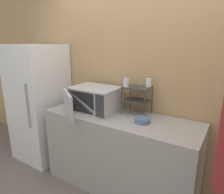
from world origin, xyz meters
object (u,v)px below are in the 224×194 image
glass_front_left (126,83)px  microwave (94,99)px  bowl (142,120)px  glass_back_right (149,83)px  dish_rack (137,95)px  refrigerator (40,103)px

glass_front_left → microwave: bearing=-167.3°
microwave → glass_front_left: size_ratio=7.40×
bowl → glass_back_right: bearing=102.4°
dish_rack → bowl: bearing=-51.1°
glass_back_right → refrigerator: (-1.60, -0.26, -0.44)m
microwave → glass_back_right: size_ratio=7.40×
refrigerator → bowl: bearing=-0.6°
microwave → dish_rack: (0.49, 0.16, 0.09)m
microwave → bowl: (0.66, -0.05, -0.12)m
glass_back_right → bowl: (0.06, -0.28, -0.34)m
dish_rack → glass_back_right: bearing=33.2°
glass_front_left → glass_back_right: (0.21, 0.14, 0.00)m
dish_rack → glass_front_left: bearing=-144.8°
microwave → glass_front_left: glass_front_left is taller
glass_front_left → dish_rack: bearing=35.2°
bowl → refrigerator: (-1.66, 0.02, -0.10)m
refrigerator → dish_rack: bearing=7.4°
glass_back_right → bowl: size_ratio=0.60×
microwave → glass_back_right: 0.68m
glass_back_right → bowl: bearing=-77.6°
dish_rack → glass_back_right: (0.11, 0.07, 0.14)m
bowl → refrigerator: refrigerator is taller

